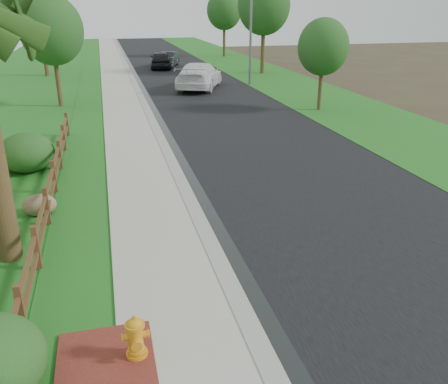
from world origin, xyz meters
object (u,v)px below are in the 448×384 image
object	(u,v)px
dark_car_mid	(161,60)
ranch_fence	(50,189)
streetlight	(249,12)
fire_hydrant	(136,338)
white_suv	(199,75)

from	to	relation	value
dark_car_mid	ranch_fence	bearing A→B (deg)	84.14
dark_car_mid	streetlight	distance (m)	12.91
ranch_fence	streetlight	world-z (taller)	streetlight
fire_hydrant	dark_car_mid	size ratio (longest dim) A/B	0.17
white_suv	ranch_fence	bearing A→B (deg)	89.18
ranch_fence	dark_car_mid	bearing A→B (deg)	77.38
dark_car_mid	streetlight	size ratio (longest dim) A/B	0.52
streetlight	fire_hydrant	bearing A→B (deg)	-110.31
ranch_fence	fire_hydrant	distance (m)	7.34
white_suv	streetlight	xyz separation A→B (m)	(3.79, 0.78, 4.13)
dark_car_mid	streetlight	bearing A→B (deg)	121.27
ranch_fence	white_suv	world-z (taller)	white_suv
ranch_fence	streetlight	distance (m)	24.24
fire_hydrant	white_suv	xyz separation A→B (m)	(6.43, 26.81, 0.45)
streetlight	white_suv	bearing A→B (deg)	-168.37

